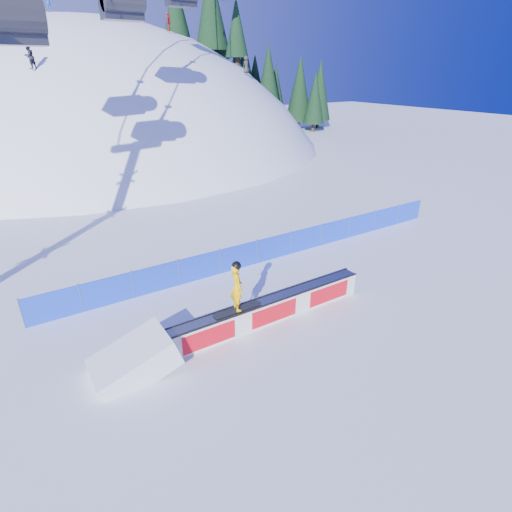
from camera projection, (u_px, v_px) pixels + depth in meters
ground at (337, 298)px, 16.39m from camera, size 160.00×160.00×0.00m
snow_hill at (120, 277)px, 56.12m from camera, size 64.00×64.00×64.00m
treeline at (257, 55)px, 54.76m from camera, size 23.83×10.54×21.72m
safety_fence at (275, 247)px, 19.57m from camera, size 22.05×0.05×1.30m
rail_box at (271, 310)px, 14.72m from camera, size 8.13×0.60×0.98m
snow_ramp at (136, 371)px, 12.44m from camera, size 2.63×1.65×1.64m
snowboarder at (237, 287)px, 13.43m from camera, size 1.78×0.69×1.86m
distant_skiers at (119, 32)px, 36.31m from camera, size 21.57×12.12×6.91m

